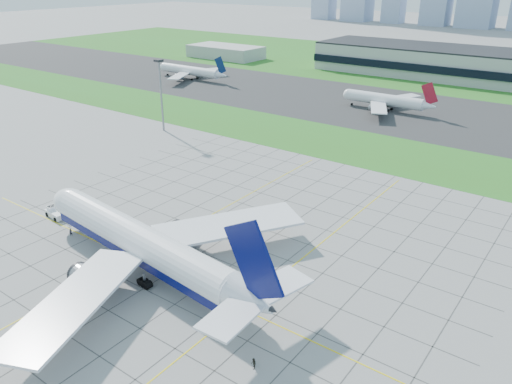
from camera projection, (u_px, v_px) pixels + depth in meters
ground at (174, 270)px, 97.51m from camera, size 1400.00×1400.00×0.00m
grass_median at (369, 149)px, 163.87m from camera, size 700.00×35.00×0.04m
asphalt_taxiway at (426, 114)px, 204.42m from camera, size 700.00×75.00×0.04m
grass_far at (491, 74)px, 285.54m from camera, size 700.00×145.00×0.04m
apron_markings at (213, 247)px, 105.45m from camera, size 120.00×130.00×0.03m
service_block at (226, 52)px, 337.39m from camera, size 50.00×25.00×8.00m
light_mast at (161, 86)px, 176.82m from camera, size 2.50×2.50×25.60m
airliner at (142, 243)px, 95.53m from camera, size 65.90×66.48×20.75m
pushback_tug at (56, 213)px, 118.15m from camera, size 8.81×3.55×2.42m
crew_near at (71, 232)px, 109.61m from camera, size 0.81×0.75×1.85m
crew_far at (253, 364)px, 72.82m from camera, size 1.08×1.11×1.81m
distant_jet_0 at (191, 71)px, 269.73m from camera, size 45.06×42.66×14.08m
distant_jet_1 at (386, 100)px, 208.15m from camera, size 38.52×42.66×14.08m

